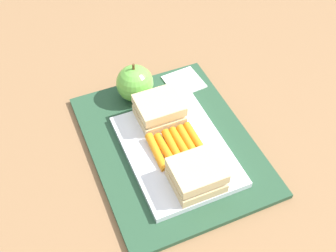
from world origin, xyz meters
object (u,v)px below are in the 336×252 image
paper_napkin (184,82)px  apple (135,83)px  carrot_sticks_bundle (177,146)px  food_tray (176,150)px  sandwich_half_left (197,175)px  sandwich_half_right (159,110)px

paper_napkin → apple: bearing=90.0°
carrot_sticks_bundle → paper_napkin: bearing=-28.8°
carrot_sticks_bundle → apple: (0.16, 0.02, 0.02)m
food_tray → sandwich_half_left: sandwich_half_left is taller
food_tray → sandwich_half_right: (0.08, 0.00, 0.03)m
food_tray → carrot_sticks_bundle: carrot_sticks_bundle is taller
sandwich_half_left → sandwich_half_right: size_ratio=1.00×
food_tray → sandwich_half_left: bearing=180.0°
food_tray → apple: (0.16, 0.02, 0.03)m
sandwich_half_left → sandwich_half_right: 0.16m
sandwich_half_right → sandwich_half_left: bearing=180.0°
food_tray → sandwich_half_right: bearing=0.0°
sandwich_half_right → apple: apple is taller
paper_napkin → carrot_sticks_bundle: bearing=151.2°
food_tray → carrot_sticks_bundle: size_ratio=2.62×
sandwich_half_right → carrot_sticks_bundle: size_ratio=0.91×
food_tray → sandwich_half_left: 0.08m
food_tray → paper_napkin: (0.16, -0.09, -0.00)m
carrot_sticks_bundle → paper_napkin: 0.18m
sandwich_half_right → paper_napkin: sandwich_half_right is taller
sandwich_half_left → paper_napkin: sandwich_half_left is taller
sandwich_half_left → sandwich_half_right: (0.16, 0.00, 0.00)m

